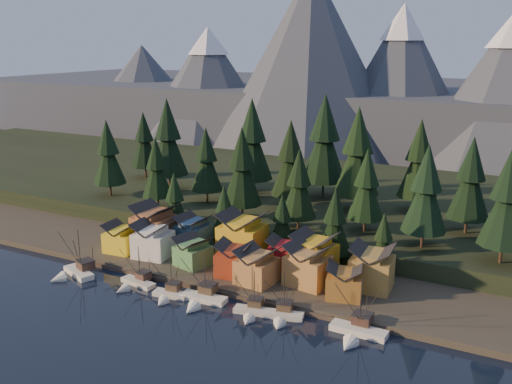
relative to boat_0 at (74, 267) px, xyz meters
The scene contains 46 objects.
ground 36.00m from the boat_0, 12.45° to the right, with size 500.00×500.00×0.00m, color black.
shore_strip 47.68m from the boat_0, 42.61° to the left, with size 400.00×50.00×1.50m, color #393329.
hillside 89.42m from the boat_0, 66.91° to the left, with size 420.00×100.00×6.00m, color black.
dock 36.20m from the boat_0, 14.02° to the left, with size 80.00×4.00×1.00m, color #4E4238.
mountain_ridge 209.48m from the boat_0, 81.47° to the left, with size 560.00×190.00×90.00m.
boat_0 is the anchor object (origin of this frame).
boat_1 16.69m from the boat_0, ahead, with size 9.75×10.34×10.30m.
boat_2 27.25m from the boat_0, ahead, with size 8.41×8.97×10.22m.
boat_3 34.94m from the boat_0, ahead, with size 10.73×11.60×12.10m.
boat_4 47.43m from the boat_0, ahead, with size 8.86×9.35×10.16m.
boat_5 53.79m from the boat_0, ahead, with size 8.93×9.46×10.73m.
boat_6 69.31m from the boat_0, ahead, with size 11.48×12.46×12.48m.
house_front_0 15.77m from the boat_0, 83.48° to the left, with size 8.17×7.78×7.66m.
house_front_1 20.22m from the boat_0, 55.45° to the left, with size 9.72×9.41×9.11m.
house_front_2 28.62m from the boat_0, 34.13° to the left, with size 9.15×9.19×7.31m.
house_front_3 38.87m from the boat_0, 23.59° to the left, with size 9.23×8.94×8.07m.
house_front_4 44.57m from the boat_0, 18.43° to the left, with size 8.83×9.39×8.13m.
house_front_5 56.17m from the boat_0, 19.10° to the left, with size 10.28×9.58×9.62m.
house_front_6 64.41m from the boat_0, 14.23° to the left, with size 8.86×8.57×7.37m.
house_back_0 25.03m from the boat_0, 75.16° to the left, with size 10.89×10.51×11.13m.
house_back_1 31.55m from the boat_0, 57.40° to the left, with size 8.41×8.50×8.87m.
house_back_2 41.80m from the boat_0, 41.32° to the left, with size 10.83×9.96×11.40m.
house_back_3 50.61m from the boat_0, 28.47° to the left, with size 8.49×7.75×7.86m.
house_back_4 57.59m from the boat_0, 24.94° to the left, with size 10.04×9.70×10.22m.
house_back_5 70.24m from the boat_0, 19.16° to the left, with size 9.51×9.62×10.02m.
tree_hill_0 54.55m from the boat_0, 121.32° to the left, with size 10.67×10.67×24.85m.
tree_hill_1 65.32m from the boat_0, 103.92° to the left, with size 13.20×13.20×30.76m.
tree_hill_2 43.36m from the boat_0, 96.98° to the left, with size 9.30×9.30×21.66m.
tree_hill_3 55.01m from the boat_0, 84.46° to the left, with size 10.14×10.14×23.61m.
tree_hill_4 71.57m from the boat_0, 79.00° to the left, with size 13.50×13.50×31.44m.
tree_hill_5 51.35m from the boat_0, 61.37° to the left, with size 11.27×11.27×26.25m.
tree_hill_6 67.63m from the boat_0, 61.51° to the left, with size 11.52×11.52×26.84m.
tree_hill_7 59.59m from the boat_0, 44.43° to the left, with size 9.52×9.52×22.17m.
tree_hill_8 83.40m from the boat_0, 52.63° to the left, with size 13.31×13.31×31.01m.
tree_hill_9 75.76m from the boat_0, 39.63° to the left, with size 9.64×9.64×22.46m.
tree_hill_10 98.98m from the boat_0, 48.00° to the left, with size 11.78×11.78×27.44m.
tree_hill_11 86.21m from the boat_0, 30.04° to the left, with size 11.03×11.03×25.69m.
tree_hill_12 101.37m from the boat_0, 35.70° to the left, with size 11.05×11.05×25.74m.
tree_hill_13 101.23m from the boat_0, 23.85° to the left, with size 11.58×11.58×26.98m.
tree_hill_15 84.94m from the boat_0, 64.72° to the left, with size 14.27×14.27×33.25m.
tree_hill_16 79.37m from the boat_0, 115.11° to the left, with size 10.37×10.37×24.17m.
tree_shore_0 34.25m from the boat_0, 77.64° to the left, with size 7.93×7.93×18.48m.
tree_shore_1 40.48m from the boat_0, 54.43° to the left, with size 7.16×7.16×16.67m.
tree_shore_2 52.06m from the boat_0, 38.83° to the left, with size 7.06×7.06×16.45m.
tree_shore_3 63.71m from the boat_0, 30.82° to the left, with size 8.42×8.42×19.62m.
tree_shore_4 73.88m from the boat_0, 26.02° to the left, with size 6.49×6.49×15.11m.
Camera 1 is at (62.32, -85.19, 55.23)m, focal length 40.00 mm.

